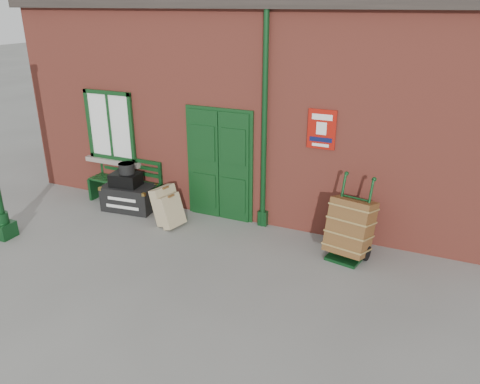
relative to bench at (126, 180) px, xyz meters
The scene contains 10 objects.
ground 2.88m from the bench, 27.96° to the right, with size 80.00×80.00×0.00m, color gray.
station_building 3.70m from the bench, 40.82° to the left, with size 10.30×4.30×4.36m.
bench is the anchor object (origin of this frame).
houdini_trunk 0.50m from the bench, 48.11° to the right, with size 1.07×0.59×0.54m, color black.
strongbox 0.43m from the bench, 53.45° to the right, with size 0.59×0.43×0.27m, color black.
hatbox 0.56m from the bench, 47.37° to the right, with size 0.32×0.32×0.21m, color black.
suitcase_back 1.47m from the bench, 22.38° to the right, with size 0.21×0.52×0.73m, color tan.
suitcase_front 1.68m from the bench, 23.20° to the right, with size 0.19×0.47×0.63m, color tan.
porter_trolley 4.97m from the bench, ahead, with size 0.81×0.86×1.41m.
dark_trunk 4.83m from the bench, ahead, with size 0.63×0.41×0.46m, color black.
Camera 1 is at (3.62, -6.38, 4.10)m, focal length 35.00 mm.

